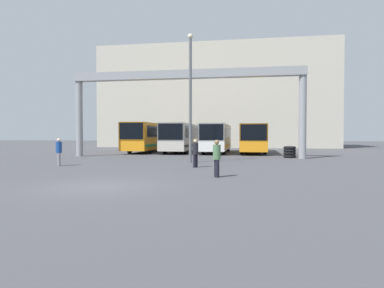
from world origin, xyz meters
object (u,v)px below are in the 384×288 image
tire_stack (290,152)px  bus_slot_3 (253,137)px  pedestrian_near_left (195,152)px  lamp_post (190,93)px  pedestrian_near_center (59,151)px  bus_slot_2 (217,137)px  bus_slot_1 (181,136)px  bus_slot_0 (149,136)px  pedestrian_mid_right (217,157)px

tire_stack → bus_slot_3: bearing=111.7°
pedestrian_near_left → lamp_post: bearing=-134.9°
pedestrian_near_center → bus_slot_2: bearing=122.2°
bus_slot_1 → pedestrian_near_left: bus_slot_1 is taller
bus_slot_1 → bus_slot_2: (3.87, -0.02, -0.04)m
bus_slot_3 → bus_slot_1: bearing=-176.2°
bus_slot_2 → pedestrian_near_left: bus_slot_2 is taller
bus_slot_0 → bus_slot_2: size_ratio=1.16×
pedestrian_near_left → tire_stack: bearing=177.0°
pedestrian_near_left → pedestrian_near_center: size_ratio=0.97×
pedestrian_mid_right → pedestrian_near_left: bearing=-3.8°
bus_slot_1 → lamp_post: 14.23m
bus_slot_1 → bus_slot_2: 3.87m
bus_slot_3 → tire_stack: 8.13m
bus_slot_2 → tire_stack: bus_slot_2 is taller
bus_slot_3 → lamp_post: size_ratio=1.30×
lamp_post → bus_slot_0: bearing=116.8°
bus_slot_3 → pedestrian_near_center: 21.42m
bus_slot_1 → bus_slot_2: bus_slot_1 is taller
bus_slot_1 → lamp_post: (3.37, -13.50, 3.00)m
bus_slot_3 → lamp_post: lamp_post is taller
lamp_post → bus_slot_2: bearing=87.9°
tire_stack → lamp_post: bearing=-138.3°
bus_slot_1 → tire_stack: (10.71, -6.95, -1.30)m
bus_slot_2 → bus_slot_3: bus_slot_2 is taller
bus_slot_2 → tire_stack: size_ratio=9.99×
pedestrian_near_left → tire_stack: size_ratio=1.59×
bus_slot_0 → pedestrian_near_center: (-0.35, -18.05, -0.93)m
pedestrian_near_left → bus_slot_0: bearing=-125.0°
pedestrian_mid_right → tire_stack: size_ratio=1.63×
bus_slot_1 → bus_slot_3: bus_slot_1 is taller
pedestrian_near_center → tire_stack: size_ratio=1.64×
pedestrian_mid_right → tire_stack: (4.76, 14.32, -0.42)m
tire_stack → pedestrian_mid_right: bearing=-108.4°
pedestrian_near_left → pedestrian_near_center: 8.48m
bus_slot_0 → lamp_post: size_ratio=1.36×
bus_slot_2 → bus_slot_3: bearing=7.8°
bus_slot_1 → lamp_post: size_ratio=1.18×
bus_slot_0 → pedestrian_near_left: 19.42m
bus_slot_0 → lamp_post: 16.29m
bus_slot_2 → pedestrian_mid_right: bus_slot_2 is taller
pedestrian_near_left → lamp_post: size_ratio=0.19×
bus_slot_2 → pedestrian_mid_right: size_ratio=6.14×
bus_slot_1 → bus_slot_0: bearing=168.3°
bus_slot_1 → pedestrian_near_left: bearing=-75.8°
lamp_post → pedestrian_near_left: bearing=-75.1°
pedestrian_near_left → bus_slot_1: bearing=-135.6°
bus_slot_2 → pedestrian_mid_right: 21.37m
bus_slot_3 → pedestrian_near_left: (-3.48, -17.32, -0.84)m
bus_slot_1 → pedestrian_mid_right: bus_slot_1 is taller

